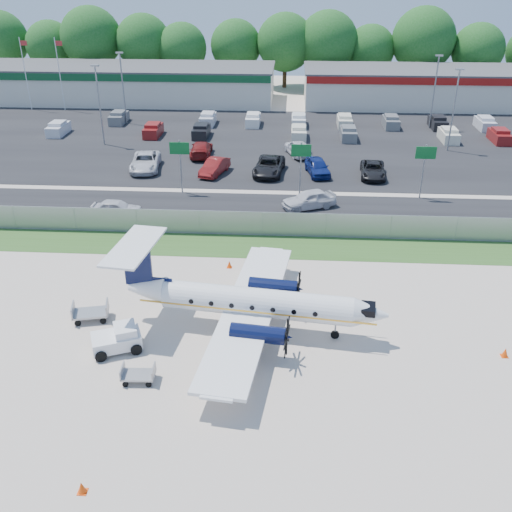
# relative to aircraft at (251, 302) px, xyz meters

# --- Properties ---
(ground) EXTENTS (170.00, 170.00, 0.00)m
(ground) POSITION_rel_aircraft_xyz_m (-0.02, -1.04, -1.89)
(ground) COLOR beige
(ground) RESTS_ON ground
(grass_verge) EXTENTS (170.00, 4.00, 0.02)m
(grass_verge) POSITION_rel_aircraft_xyz_m (-0.02, 10.96, -1.88)
(grass_verge) COLOR #2D561E
(grass_verge) RESTS_ON ground
(access_road) EXTENTS (170.00, 8.00, 0.02)m
(access_road) POSITION_rel_aircraft_xyz_m (-0.02, 17.96, -1.88)
(access_road) COLOR black
(access_road) RESTS_ON ground
(parking_lot) EXTENTS (170.00, 32.00, 0.02)m
(parking_lot) POSITION_rel_aircraft_xyz_m (-0.02, 38.96, -1.88)
(parking_lot) COLOR black
(parking_lot) RESTS_ON ground
(perimeter_fence) EXTENTS (120.00, 0.06, 1.99)m
(perimeter_fence) POSITION_rel_aircraft_xyz_m (-0.02, 12.96, -0.89)
(perimeter_fence) COLOR gray
(perimeter_fence) RESTS_ON ground
(building_west) EXTENTS (46.40, 12.40, 5.24)m
(building_west) POSITION_rel_aircraft_xyz_m (-24.02, 60.94, 0.74)
(building_west) COLOR silver
(building_west) RESTS_ON ground
(building_east) EXTENTS (44.40, 12.40, 5.24)m
(building_east) POSITION_rel_aircraft_xyz_m (25.98, 60.94, 0.74)
(building_east) COLOR silver
(building_east) RESTS_ON ground
(sign_left) EXTENTS (1.80, 0.26, 5.00)m
(sign_left) POSITION_rel_aircraft_xyz_m (-8.02, 21.86, 1.72)
(sign_left) COLOR gray
(sign_left) RESTS_ON ground
(sign_mid) EXTENTS (1.80, 0.26, 5.00)m
(sign_mid) POSITION_rel_aircraft_xyz_m (2.98, 21.86, 1.72)
(sign_mid) COLOR gray
(sign_mid) RESTS_ON ground
(sign_right) EXTENTS (1.80, 0.26, 5.00)m
(sign_right) POSITION_rel_aircraft_xyz_m (13.98, 21.86, 1.72)
(sign_right) COLOR gray
(sign_right) RESTS_ON ground
(flagpole_west) EXTENTS (1.06, 0.12, 10.00)m
(flagpole_west) POSITION_rel_aircraft_xyz_m (-35.94, 53.96, 3.75)
(flagpole_west) COLOR white
(flagpole_west) RESTS_ON ground
(flagpole_east) EXTENTS (1.06, 0.12, 10.00)m
(flagpole_east) POSITION_rel_aircraft_xyz_m (-30.94, 53.96, 3.75)
(flagpole_east) COLOR white
(flagpole_east) RESTS_ON ground
(light_pole_nw) EXTENTS (0.90, 0.35, 9.09)m
(light_pole_nw) POSITION_rel_aircraft_xyz_m (-20.02, 36.96, 3.34)
(light_pole_nw) COLOR gray
(light_pole_nw) RESTS_ON ground
(light_pole_ne) EXTENTS (0.90, 0.35, 9.09)m
(light_pole_ne) POSITION_rel_aircraft_xyz_m (19.98, 36.96, 3.34)
(light_pole_ne) COLOR gray
(light_pole_ne) RESTS_ON ground
(light_pole_sw) EXTENTS (0.90, 0.35, 9.09)m
(light_pole_sw) POSITION_rel_aircraft_xyz_m (-20.02, 46.96, 3.34)
(light_pole_sw) COLOR gray
(light_pole_sw) RESTS_ON ground
(light_pole_se) EXTENTS (0.90, 0.35, 9.09)m
(light_pole_se) POSITION_rel_aircraft_xyz_m (19.98, 46.96, 3.34)
(light_pole_se) COLOR gray
(light_pole_se) RESTS_ON ground
(tree_line) EXTENTS (112.00, 6.00, 14.00)m
(tree_line) POSITION_rel_aircraft_xyz_m (-0.02, 72.96, -1.89)
(tree_line) COLOR #175017
(tree_line) RESTS_ON ground
(aircraft) EXTENTS (15.96, 15.69, 4.89)m
(aircraft) POSITION_rel_aircraft_xyz_m (0.00, 0.00, 0.00)
(aircraft) COLOR white
(aircraft) RESTS_ON ground
(pushback_tug) EXTENTS (3.07, 2.71, 1.43)m
(pushback_tug) POSITION_rel_aircraft_xyz_m (-7.23, -2.37, -1.20)
(pushback_tug) COLOR white
(pushback_tug) RESTS_ON ground
(baggage_cart_near) EXTENTS (2.34, 1.70, 1.11)m
(baggage_cart_near) POSITION_rel_aircraft_xyz_m (-9.74, 0.41, -1.37)
(baggage_cart_near) COLOR gray
(baggage_cart_near) RESTS_ON ground
(baggage_cart_far) EXTENTS (1.74, 1.10, 0.89)m
(baggage_cart_far) POSITION_rel_aircraft_xyz_m (-5.48, -5.03, -1.47)
(baggage_cart_far) COLOR gray
(baggage_cart_far) RESTS_ON ground
(cone_nose) EXTENTS (0.38, 0.38, 0.54)m
(cone_nose) POSITION_rel_aircraft_xyz_m (14.10, -1.75, -1.63)
(cone_nose) COLOR #F24407
(cone_nose) RESTS_ON ground
(cone_port_wing) EXTENTS (0.39, 0.39, 0.55)m
(cone_port_wing) POSITION_rel_aircraft_xyz_m (-6.09, -12.05, -1.63)
(cone_port_wing) COLOR #F24407
(cone_port_wing) RESTS_ON ground
(cone_starboard_wing) EXTENTS (0.36, 0.36, 0.52)m
(cone_starboard_wing) POSITION_rel_aircraft_xyz_m (-2.08, 7.51, -1.64)
(cone_starboard_wing) COLOR #F24407
(cone_starboard_wing) RESTS_ON ground
(road_car_west) EXTENTS (4.27, 1.81, 1.44)m
(road_car_west) POSITION_rel_aircraft_xyz_m (-12.57, 16.07, -1.89)
(road_car_west) COLOR silver
(road_car_west) RESTS_ON ground
(road_car_mid) EXTENTS (5.16, 3.73, 1.63)m
(road_car_mid) POSITION_rel_aircraft_xyz_m (3.76, 18.87, -1.89)
(road_car_mid) COLOR silver
(road_car_mid) RESTS_ON ground
(parked_car_a) EXTENTS (3.51, 6.37, 1.69)m
(parked_car_a) POSITION_rel_aircraft_xyz_m (-12.98, 28.28, -1.89)
(parked_car_a) COLOR silver
(parked_car_a) RESTS_ON ground
(parked_car_b) EXTENTS (2.90, 4.98, 1.55)m
(parked_car_b) POSITION_rel_aircraft_xyz_m (-5.62, 27.28, -1.89)
(parked_car_b) COLOR maroon
(parked_car_b) RESTS_ON ground
(parked_car_c) EXTENTS (3.37, 6.22, 1.65)m
(parked_car_c) POSITION_rel_aircraft_xyz_m (-0.11, 27.76, -1.89)
(parked_car_c) COLOR black
(parked_car_c) RESTS_ON ground
(parked_car_d) EXTENTS (2.84, 5.12, 1.65)m
(parked_car_d) POSITION_rel_aircraft_xyz_m (4.82, 27.82, -1.89)
(parked_car_d) COLOR navy
(parked_car_d) RESTS_ON ground
(parked_car_e) EXTENTS (2.73, 5.34, 1.44)m
(parked_car_e) POSITION_rel_aircraft_xyz_m (10.35, 27.47, -1.89)
(parked_car_e) COLOR black
(parked_car_e) RESTS_ON ground
(parked_car_f) EXTENTS (2.52, 5.62, 1.60)m
(parked_car_f) POSITION_rel_aircraft_xyz_m (-7.89, 33.32, -1.89)
(parked_car_f) COLOR maroon
(parked_car_f) RESTS_ON ground
(parked_car_g) EXTENTS (3.47, 5.41, 1.71)m
(parked_car_g) POSITION_rel_aircraft_xyz_m (2.85, 34.17, -1.89)
(parked_car_g) COLOR silver
(parked_car_g) RESTS_ON ground
(far_parking_rows) EXTENTS (56.00, 10.00, 1.60)m
(far_parking_rows) POSITION_rel_aircraft_xyz_m (-0.02, 43.96, -1.89)
(far_parking_rows) COLOR gray
(far_parking_rows) RESTS_ON ground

